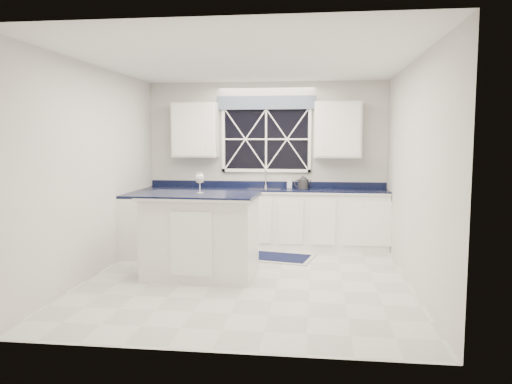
# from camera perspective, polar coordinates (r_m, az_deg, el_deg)

# --- Properties ---
(ground) EXTENTS (4.50, 4.50, 0.00)m
(ground) POSITION_cam_1_polar(r_m,az_deg,el_deg) (6.44, -0.89, -9.75)
(ground) COLOR silver
(ground) RESTS_ON ground
(back_wall) EXTENTS (4.00, 0.10, 2.70)m
(back_wall) POSITION_cam_1_polar(r_m,az_deg,el_deg) (8.43, 1.19, 3.34)
(back_wall) COLOR silver
(back_wall) RESTS_ON ground
(base_cabinets) EXTENTS (3.99, 1.60, 0.90)m
(base_cabinets) POSITION_cam_1_polar(r_m,az_deg,el_deg) (8.11, -1.49, -3.17)
(base_cabinets) COLOR white
(base_cabinets) RESTS_ON ground
(countertop) EXTENTS (3.98, 0.64, 0.04)m
(countertop) POSITION_cam_1_polar(r_m,az_deg,el_deg) (8.17, 0.97, 0.23)
(countertop) COLOR black
(countertop) RESTS_ON base_cabinets
(dishwasher) EXTENTS (0.60, 0.58, 0.82)m
(dishwasher) POSITION_cam_1_polar(r_m,az_deg,el_deg) (8.42, -6.51, -3.13)
(dishwasher) COLOR black
(dishwasher) RESTS_ON ground
(window) EXTENTS (1.65, 0.09, 1.26)m
(window) POSITION_cam_1_polar(r_m,az_deg,el_deg) (8.38, 1.16, 6.61)
(window) COLOR black
(window) RESTS_ON ground
(upper_cabinets) EXTENTS (3.10, 0.34, 0.90)m
(upper_cabinets) POSITION_cam_1_polar(r_m,az_deg,el_deg) (8.26, 1.08, 7.10)
(upper_cabinets) COLOR white
(upper_cabinets) RESTS_ON ground
(faucet) EXTENTS (0.05, 0.20, 0.30)m
(faucet) POSITION_cam_1_polar(r_m,az_deg,el_deg) (8.35, 1.11, 1.58)
(faucet) COLOR silver
(faucet) RESTS_ON countertop
(island) EXTENTS (1.47, 0.92, 1.07)m
(island) POSITION_cam_1_polar(r_m,az_deg,el_deg) (6.40, -6.34, -4.93)
(island) COLOR white
(island) RESTS_ON ground
(rug) EXTENTS (1.21, 0.88, 0.02)m
(rug) POSITION_cam_1_polar(r_m,az_deg,el_deg) (7.46, 2.19, -7.44)
(rug) COLOR #B0B0AB
(rug) RESTS_ON ground
(kettle) EXTENTS (0.29, 0.24, 0.22)m
(kettle) POSITION_cam_1_polar(r_m,az_deg,el_deg) (8.24, 5.40, 1.08)
(kettle) COLOR #313033
(kettle) RESTS_ON countertop
(wine_glass) EXTENTS (0.11, 0.11, 0.26)m
(wine_glass) POSITION_cam_1_polar(r_m,az_deg,el_deg) (6.36, -6.45, 1.50)
(wine_glass) COLOR white
(wine_glass) RESTS_ON island
(soap_bottle) EXTENTS (0.08, 0.08, 0.18)m
(soap_bottle) POSITION_cam_1_polar(r_m,az_deg,el_deg) (8.30, 3.86, 1.08)
(soap_bottle) COLOR silver
(soap_bottle) RESTS_ON countertop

